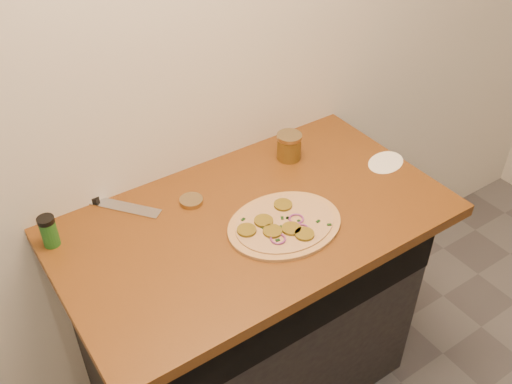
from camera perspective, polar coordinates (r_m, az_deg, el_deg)
cabinet at (r=2.10m, az=-0.72°, el=-11.72°), size 1.10×0.60×0.86m
countertop at (r=1.76m, az=-0.29°, el=-2.85°), size 1.20×0.70×0.04m
pizza at (r=1.70m, az=2.83°, el=-3.24°), size 0.36×0.36×0.02m
chefs_knife at (r=1.85m, az=-15.18°, el=-0.92°), size 0.23×0.28×0.02m
mason_jar_lid at (r=1.80m, az=-6.49°, el=-0.89°), size 0.09×0.09×0.02m
salsa_jar at (r=1.97m, az=3.32°, el=4.59°), size 0.09×0.09×0.09m
spice_shaker at (r=1.72m, az=-20.01°, el=-3.70°), size 0.05×0.05×0.10m
flour_spill at (r=2.02m, az=12.84°, el=2.91°), size 0.19×0.19×0.00m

